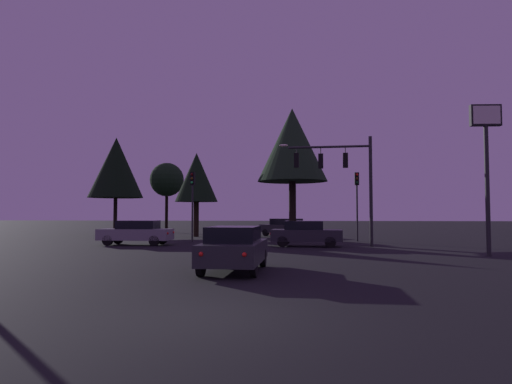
{
  "coord_description": "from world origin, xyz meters",
  "views": [
    {
      "loc": [
        1.63,
        -8.18,
        1.96
      ],
      "look_at": [
        -1.31,
        21.07,
        3.41
      ],
      "focal_mm": 30.54,
      "sensor_mm": 36.0,
      "label": 1
    }
  ],
  "objects_px": {
    "traffic_light_corner_right": "(192,193)",
    "tree_center_horizon": "(196,178)",
    "traffic_signal_mast_arm": "(341,170)",
    "store_sign_illuminated": "(486,145)",
    "tree_left_far": "(167,180)",
    "car_crossing_left": "(306,233)",
    "tree_right_cluster": "(116,168)",
    "car_far_lane": "(285,227)",
    "car_crossing_right": "(136,232)",
    "traffic_light_corner_left": "(357,193)",
    "car_nearside_lane": "(234,248)",
    "tree_behind_sign": "(292,145)"
  },
  "relations": [
    {
      "from": "car_crossing_right",
      "to": "traffic_signal_mast_arm",
      "type": "bearing_deg",
      "value": 2.08
    },
    {
      "from": "traffic_light_corner_right",
      "to": "tree_left_far",
      "type": "xyz_separation_m",
      "value": [
        -6.61,
        15.34,
        2.12
      ]
    },
    {
      "from": "traffic_light_corner_left",
      "to": "car_crossing_right",
      "type": "bearing_deg",
      "value": -160.31
    },
    {
      "from": "traffic_light_corner_right",
      "to": "car_crossing_right",
      "type": "relative_size",
      "value": 1.07
    },
    {
      "from": "traffic_light_corner_right",
      "to": "tree_center_horizon",
      "type": "distance_m",
      "value": 7.33
    },
    {
      "from": "traffic_signal_mast_arm",
      "to": "tree_behind_sign",
      "type": "xyz_separation_m",
      "value": [
        -3.03,
        4.78,
        2.33
      ]
    },
    {
      "from": "tree_behind_sign",
      "to": "tree_right_cluster",
      "type": "height_order",
      "value": "tree_behind_sign"
    },
    {
      "from": "traffic_light_corner_left",
      "to": "car_far_lane",
      "type": "bearing_deg",
      "value": 131.29
    },
    {
      "from": "traffic_signal_mast_arm",
      "to": "tree_center_horizon",
      "type": "relative_size",
      "value": 0.93
    },
    {
      "from": "car_crossing_left",
      "to": "tree_right_cluster",
      "type": "distance_m",
      "value": 21.38
    },
    {
      "from": "traffic_signal_mast_arm",
      "to": "car_crossing_left",
      "type": "relative_size",
      "value": 1.54
    },
    {
      "from": "store_sign_illuminated",
      "to": "traffic_light_corner_right",
      "type": "bearing_deg",
      "value": 152.8
    },
    {
      "from": "car_far_lane",
      "to": "store_sign_illuminated",
      "type": "distance_m",
      "value": 19.57
    },
    {
      "from": "car_nearside_lane",
      "to": "tree_center_horizon",
      "type": "bearing_deg",
      "value": 106.85
    },
    {
      "from": "car_crossing_right",
      "to": "store_sign_illuminated",
      "type": "distance_m",
      "value": 19.94
    },
    {
      "from": "car_nearside_lane",
      "to": "tree_center_horizon",
      "type": "distance_m",
      "value": 22.89
    },
    {
      "from": "tree_center_horizon",
      "to": "tree_left_far",
      "type": "bearing_deg",
      "value": 121.91
    },
    {
      "from": "store_sign_illuminated",
      "to": "tree_right_cluster",
      "type": "height_order",
      "value": "tree_right_cluster"
    },
    {
      "from": "car_far_lane",
      "to": "traffic_light_corner_left",
      "type": "bearing_deg",
      "value": -48.71
    },
    {
      "from": "car_far_lane",
      "to": "tree_center_horizon",
      "type": "relative_size",
      "value": 0.65
    },
    {
      "from": "tree_right_cluster",
      "to": "car_far_lane",
      "type": "bearing_deg",
      "value": -2.34
    },
    {
      "from": "store_sign_illuminated",
      "to": "tree_behind_sign",
      "type": "distance_m",
      "value": 14.02
    },
    {
      "from": "car_far_lane",
      "to": "traffic_signal_mast_arm",
      "type": "bearing_deg",
      "value": -70.54
    },
    {
      "from": "car_crossing_left",
      "to": "tree_behind_sign",
      "type": "height_order",
      "value": "tree_behind_sign"
    },
    {
      "from": "car_crossing_right",
      "to": "traffic_light_corner_left",
      "type": "bearing_deg",
      "value": 19.69
    },
    {
      "from": "tree_left_far",
      "to": "tree_behind_sign",
      "type": "bearing_deg",
      "value": -44.23
    },
    {
      "from": "tree_behind_sign",
      "to": "car_crossing_right",
      "type": "bearing_deg",
      "value": -151.39
    },
    {
      "from": "car_crossing_left",
      "to": "tree_center_horizon",
      "type": "relative_size",
      "value": 0.6
    },
    {
      "from": "tree_right_cluster",
      "to": "tree_left_far",
      "type": "bearing_deg",
      "value": 67.61
    },
    {
      "from": "tree_center_horizon",
      "to": "tree_right_cluster",
      "type": "bearing_deg",
      "value": 167.42
    },
    {
      "from": "traffic_light_corner_right",
      "to": "car_far_lane",
      "type": "height_order",
      "value": "traffic_light_corner_right"
    },
    {
      "from": "car_nearside_lane",
      "to": "tree_right_cluster",
      "type": "height_order",
      "value": "tree_right_cluster"
    },
    {
      "from": "car_crossing_right",
      "to": "tree_behind_sign",
      "type": "bearing_deg",
      "value": 28.61
    },
    {
      "from": "car_crossing_left",
      "to": "tree_left_far",
      "type": "xyz_separation_m",
      "value": [
        -14.29,
        18.39,
        4.7
      ]
    },
    {
      "from": "traffic_light_corner_left",
      "to": "traffic_light_corner_right",
      "type": "height_order",
      "value": "traffic_light_corner_left"
    },
    {
      "from": "car_nearside_lane",
      "to": "tree_left_far",
      "type": "bearing_deg",
      "value": 111.41
    },
    {
      "from": "tree_left_far",
      "to": "traffic_light_corner_right",
      "type": "bearing_deg",
      "value": -66.7
    },
    {
      "from": "car_far_lane",
      "to": "tree_left_far",
      "type": "relative_size",
      "value": 0.63
    },
    {
      "from": "traffic_signal_mast_arm",
      "to": "traffic_light_corner_left",
      "type": "relative_size",
      "value": 1.36
    },
    {
      "from": "car_crossing_left",
      "to": "car_far_lane",
      "type": "xyz_separation_m",
      "value": [
        -1.61,
        11.19,
        0.0
      ]
    },
    {
      "from": "car_crossing_right",
      "to": "tree_left_far",
      "type": "bearing_deg",
      "value": 101.75
    },
    {
      "from": "store_sign_illuminated",
      "to": "tree_left_far",
      "type": "distance_m",
      "value": 32.59
    },
    {
      "from": "car_crossing_right",
      "to": "tree_behind_sign",
      "type": "height_order",
      "value": "tree_behind_sign"
    },
    {
      "from": "tree_behind_sign",
      "to": "tree_center_horizon",
      "type": "bearing_deg",
      "value": 150.16
    },
    {
      "from": "traffic_light_corner_left",
      "to": "car_crossing_right",
      "type": "xyz_separation_m",
      "value": [
        -14.16,
        -5.07,
        -2.63
      ]
    },
    {
      "from": "traffic_signal_mast_arm",
      "to": "store_sign_illuminated",
      "type": "height_order",
      "value": "store_sign_illuminated"
    },
    {
      "from": "tree_behind_sign",
      "to": "store_sign_illuminated",
      "type": "bearing_deg",
      "value": -48.92
    },
    {
      "from": "traffic_light_corner_right",
      "to": "tree_center_horizon",
      "type": "height_order",
      "value": "tree_center_horizon"
    },
    {
      "from": "tree_behind_sign",
      "to": "traffic_light_corner_left",
      "type": "bearing_deg",
      "value": -2.15
    },
    {
      "from": "tree_left_far",
      "to": "tree_right_cluster",
      "type": "xyz_separation_m",
      "value": [
        -2.71,
        -6.57,
        0.64
      ]
    }
  ]
}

